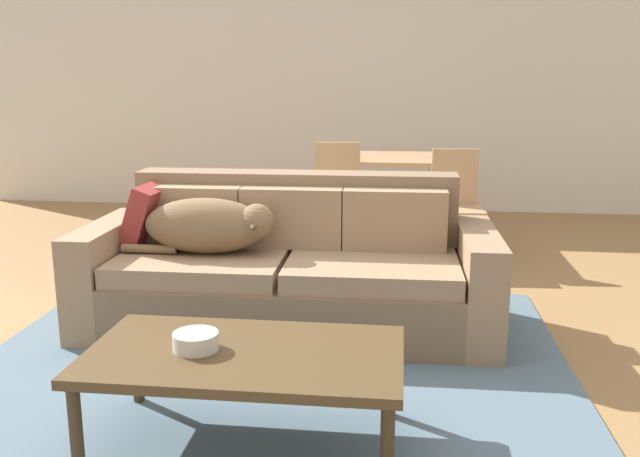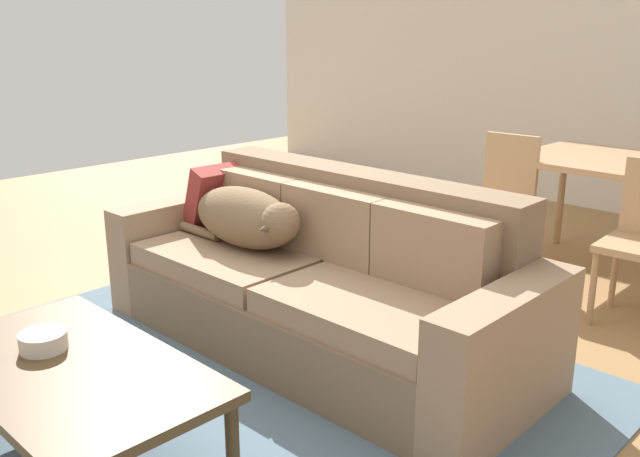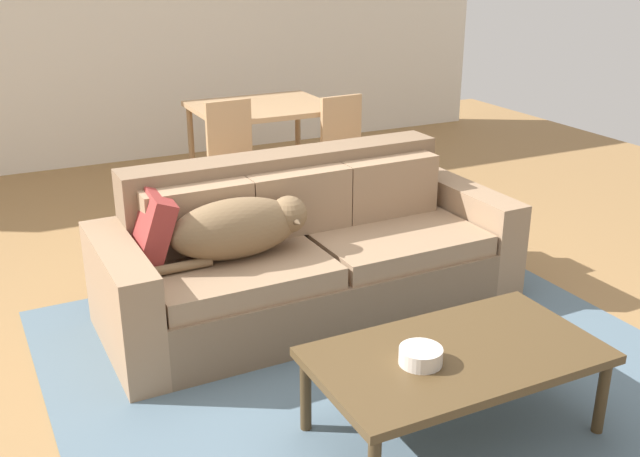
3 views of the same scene
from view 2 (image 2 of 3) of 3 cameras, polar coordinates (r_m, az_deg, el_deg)
name	(u,v)px [view 2 (image 2 of 3)]	position (r m, az deg, el deg)	size (l,w,h in m)	color
ground_plane	(258,347)	(3.65, -5.09, -9.71)	(10.00, 10.00, 0.00)	#987144
back_partition	(609,55)	(6.60, 22.69, 13.07)	(8.00, 0.12, 2.70)	silver
area_rug	(181,406)	(3.18, -11.39, -14.11)	(3.04, 3.13, 0.01)	slate
couch	(321,283)	(3.54, 0.09, -4.55)	(2.37, 0.96, 0.88)	#7A6148
dog_on_left_cushion	(248,218)	(3.69, -5.96, 0.86)	(0.88, 0.32, 0.32)	brown
throw_pillow_by_left_arm	(219,197)	(4.11, -8.30, 2.57)	(0.12, 0.39, 0.39)	maroon
coffee_table	(72,374)	(2.77, -19.75, -11.23)	(1.23, 0.69, 0.41)	#4F3A20
bowl_on_coffee_table	(43,341)	(2.89, -21.82, -8.59)	(0.18, 0.18, 0.07)	silver
dining_table	(611,171)	(4.85, 22.83, 4.41)	(1.11, 0.92, 0.78)	tan
dining_chair_near_left	(501,202)	(4.58, 14.67, 2.14)	(0.43, 0.43, 0.93)	tan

